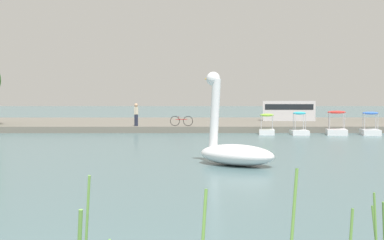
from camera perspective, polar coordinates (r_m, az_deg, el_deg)
shore_bank_far at (r=44.42m, az=-2.55°, el=-0.41°), size 110.95×20.92×0.45m
swan_boat at (r=16.71m, az=4.97°, el=-3.38°), size 3.14×2.90×3.25m
pedal_boat_lime at (r=32.95m, az=8.83°, el=-0.90°), size 1.26×1.85×1.41m
pedal_boat_cyan at (r=33.07m, az=12.57°, el=-0.92°), size 1.22×1.83×1.54m
pedal_boat_red at (r=33.70m, az=16.70°, el=-0.88°), size 1.68×2.27×1.61m
pedal_boat_blue at (r=34.25m, az=20.31°, el=-0.94°), size 1.48×2.16×1.55m
person_on_path at (r=35.12m, az=-6.62°, el=0.77°), size 0.29×0.29×1.64m
bicycle_parked at (r=35.03m, az=-1.26°, el=-0.11°), size 1.67×0.33×0.74m
parked_van at (r=46.33m, az=11.33°, el=1.17°), size 5.00×2.47×1.85m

